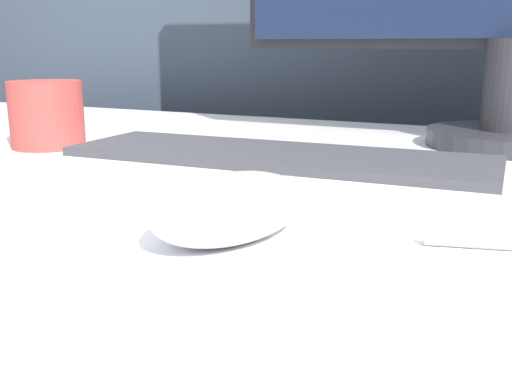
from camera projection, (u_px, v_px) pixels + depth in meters
partition_panel at (448, 168)px, 1.02m from camera, size 5.00×0.03×1.28m
computer_mouse_near at (232, 208)px, 0.37m from camera, size 0.10×0.13×0.04m
keyboard at (276, 165)px, 0.54m from camera, size 0.41×0.15×0.02m
mug at (47, 114)px, 0.70m from camera, size 0.08×0.08×0.08m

